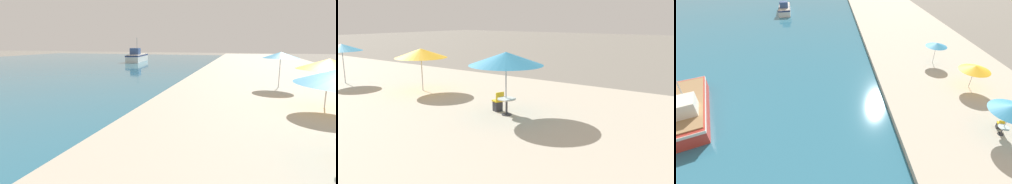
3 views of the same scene
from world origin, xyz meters
The scene contains 5 objects.
water_basin centered at (-28.00, 37.00, 0.02)m, with size 56.00×90.00×0.04m.
quay_promenade centered at (8.00, 37.00, 0.27)m, with size 16.00×90.00×0.55m.
fishing_boat_mid centered at (-15.02, 52.60, 0.95)m, with size 3.58×8.61×4.60m.
cafe_umbrella_white centered at (9.00, 19.07, 2.73)m, with size 2.98×2.98×2.45m.
cafe_umbrella_striped centered at (7.53, 24.94, 2.87)m, with size 2.51×2.51×2.54m.
Camera 1 is at (5.01, 4.77, 3.77)m, focal length 28.00 mm.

